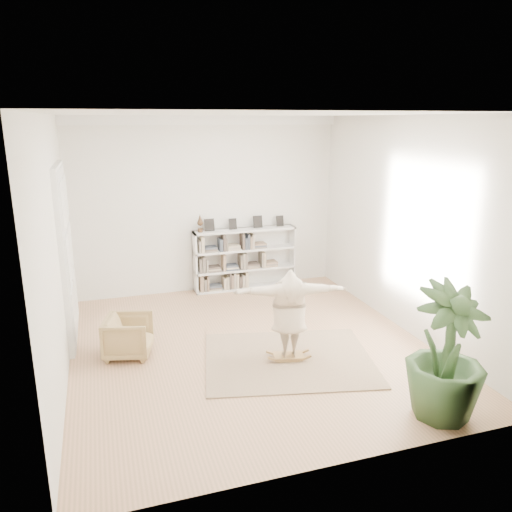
{
  "coord_description": "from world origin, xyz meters",
  "views": [
    {
      "loc": [
        -2.15,
        -7.02,
        3.53
      ],
      "look_at": [
        0.23,
        0.4,
        1.39
      ],
      "focal_mm": 35.0,
      "sensor_mm": 36.0,
      "label": 1
    }
  ],
  "objects_px": {
    "armchair": "(128,336)",
    "person": "(289,311)",
    "houseplant": "(446,353)",
    "bookshelf": "(245,259)",
    "rocker_board": "(289,356)"
  },
  "relations": [
    {
      "from": "bookshelf",
      "to": "rocker_board",
      "type": "relative_size",
      "value": 4.4
    },
    {
      "from": "bookshelf",
      "to": "rocker_board",
      "type": "distance_m",
      "value": 3.5
    },
    {
      "from": "person",
      "to": "houseplant",
      "type": "xyz_separation_m",
      "value": [
        1.25,
        -1.93,
        0.05
      ]
    },
    {
      "from": "armchair",
      "to": "houseplant",
      "type": "xyz_separation_m",
      "value": [
        3.54,
        -2.83,
        0.52
      ]
    },
    {
      "from": "armchair",
      "to": "rocker_board",
      "type": "distance_m",
      "value": 2.47
    },
    {
      "from": "bookshelf",
      "to": "armchair",
      "type": "relative_size",
      "value": 3.17
    },
    {
      "from": "armchair",
      "to": "rocker_board",
      "type": "xyz_separation_m",
      "value": [
        2.29,
        -0.9,
        -0.25
      ]
    },
    {
      "from": "armchair",
      "to": "houseplant",
      "type": "relative_size",
      "value": 0.41
    },
    {
      "from": "rocker_board",
      "to": "houseplant",
      "type": "xyz_separation_m",
      "value": [
        1.25,
        -1.93,
        0.78
      ]
    },
    {
      "from": "armchair",
      "to": "person",
      "type": "height_order",
      "value": "person"
    },
    {
      "from": "armchair",
      "to": "houseplant",
      "type": "distance_m",
      "value": 4.56
    },
    {
      "from": "bookshelf",
      "to": "armchair",
      "type": "xyz_separation_m",
      "value": [
        -2.61,
        -2.54,
        -0.32
      ]
    },
    {
      "from": "bookshelf",
      "to": "armchair",
      "type": "height_order",
      "value": "bookshelf"
    },
    {
      "from": "rocker_board",
      "to": "houseplant",
      "type": "bearing_deg",
      "value": -44.73
    },
    {
      "from": "houseplant",
      "to": "bookshelf",
      "type": "bearing_deg",
      "value": 99.79
    }
  ]
}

